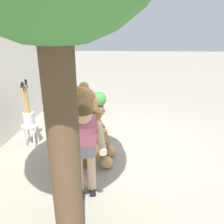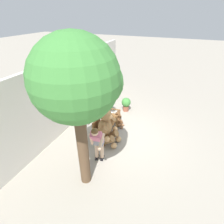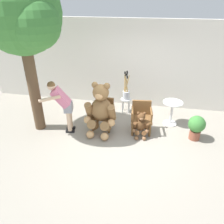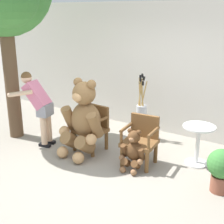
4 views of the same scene
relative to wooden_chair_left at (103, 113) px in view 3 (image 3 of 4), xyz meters
name	(u,v)px [view 3 (image 3 of 4)]	position (x,y,z in m)	size (l,w,h in m)	color
ground_plane	(118,142)	(0.54, -0.69, -0.46)	(60.00, 60.00, 0.00)	gray
back_wall	(130,64)	(0.54, 1.71, 0.94)	(10.00, 0.16, 2.80)	beige
wooden_chair_left	(103,113)	(0.00, 0.00, 0.00)	(0.58, 0.55, 0.86)	brown
wooden_chair_right	(141,116)	(1.07, 0.00, 0.00)	(0.61, 0.58, 0.86)	brown
teddy_bear_large	(101,109)	(-0.01, -0.26, 0.25)	(0.87, 0.83, 1.44)	olive
teddy_bear_small	(141,125)	(1.09, -0.28, -0.11)	(0.44, 0.43, 0.73)	brown
person_visitor	(62,102)	(-1.01, -0.41, 0.43)	(0.79, 0.59, 1.48)	black
white_stool	(126,102)	(0.51, 1.03, -0.11)	(0.34, 0.34, 0.46)	silver
brush_bucket	(126,93)	(0.51, 1.03, 0.21)	(0.22, 0.22, 0.94)	silver
round_side_table	(172,110)	(1.92, 0.53, -0.01)	(0.56, 0.56, 0.72)	white
patio_tree	(22,16)	(-1.70, -0.44, 2.52)	(2.00, 1.91, 4.01)	brown
potted_plant	(196,126)	(2.52, -0.14, -0.07)	(0.44, 0.44, 0.68)	brown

